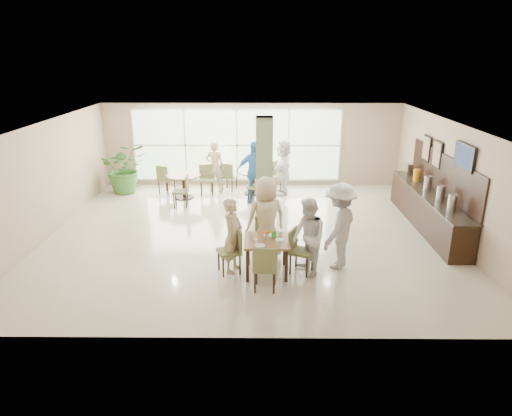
{
  "coord_description": "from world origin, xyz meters",
  "views": [
    {
      "loc": [
        0.29,
        -10.82,
        4.4
      ],
      "look_at": [
        0.2,
        -1.2,
        1.1
      ],
      "focal_mm": 32.0,
      "sensor_mm": 36.0,
      "label": 1
    }
  ],
  "objects_px": {
    "teen_standing": "(339,226)",
    "adult_a": "(254,172)",
    "main_table": "(267,244)",
    "buffet_counter": "(428,207)",
    "adult_standing": "(215,167)",
    "teen_right": "(308,238)",
    "teen_left": "(233,235)",
    "teen_far": "(266,218)",
    "round_table_left": "(184,180)",
    "adult_b": "(283,167)",
    "round_table_right": "(253,177)",
    "potted_plant": "(125,168)"
  },
  "relations": [
    {
      "from": "main_table",
      "to": "teen_left",
      "type": "xyz_separation_m",
      "value": [
        -0.7,
        0.11,
        0.14
      ]
    },
    {
      "from": "adult_standing",
      "to": "adult_b",
      "type": "bearing_deg",
      "value": -175.76
    },
    {
      "from": "round_table_right",
      "to": "teen_far",
      "type": "xyz_separation_m",
      "value": [
        0.35,
        -4.88,
        0.37
      ]
    },
    {
      "from": "buffet_counter",
      "to": "round_table_left",
      "type": "bearing_deg",
      "value": 159.93
    },
    {
      "from": "teen_standing",
      "to": "adult_a",
      "type": "bearing_deg",
      "value": -125.8
    },
    {
      "from": "teen_right",
      "to": "adult_standing",
      "type": "xyz_separation_m",
      "value": [
        -2.46,
        5.92,
        0.02
      ]
    },
    {
      "from": "buffet_counter",
      "to": "potted_plant",
      "type": "height_order",
      "value": "buffet_counter"
    },
    {
      "from": "main_table",
      "to": "teen_standing",
      "type": "height_order",
      "value": "teen_standing"
    },
    {
      "from": "main_table",
      "to": "round_table_right",
      "type": "distance_m",
      "value": 5.67
    },
    {
      "from": "teen_left",
      "to": "teen_far",
      "type": "bearing_deg",
      "value": -25.38
    },
    {
      "from": "round_table_left",
      "to": "teen_right",
      "type": "bearing_deg",
      "value": -57.02
    },
    {
      "from": "adult_a",
      "to": "adult_standing",
      "type": "bearing_deg",
      "value": 152.07
    },
    {
      "from": "round_table_right",
      "to": "buffet_counter",
      "type": "distance_m",
      "value": 5.49
    },
    {
      "from": "teen_far",
      "to": "adult_b",
      "type": "distance_m",
      "value": 4.93
    },
    {
      "from": "round_table_right",
      "to": "adult_a",
      "type": "relative_size",
      "value": 0.55
    },
    {
      "from": "teen_standing",
      "to": "teen_right",
      "type": "bearing_deg",
      "value": -30.29
    },
    {
      "from": "potted_plant",
      "to": "teen_left",
      "type": "xyz_separation_m",
      "value": [
        3.84,
        -5.67,
        -0.02
      ]
    },
    {
      "from": "round_table_left",
      "to": "teen_far",
      "type": "height_order",
      "value": "teen_far"
    },
    {
      "from": "teen_left",
      "to": "adult_standing",
      "type": "height_order",
      "value": "adult_standing"
    },
    {
      "from": "teen_left",
      "to": "adult_standing",
      "type": "xyz_separation_m",
      "value": [
        -0.92,
        5.77,
        0.05
      ]
    },
    {
      "from": "potted_plant",
      "to": "teen_left",
      "type": "distance_m",
      "value": 6.85
    },
    {
      "from": "teen_left",
      "to": "adult_standing",
      "type": "relative_size",
      "value": 0.95
    },
    {
      "from": "adult_a",
      "to": "adult_b",
      "type": "relative_size",
      "value": 1.07
    },
    {
      "from": "buffet_counter",
      "to": "teen_right",
      "type": "height_order",
      "value": "buffet_counter"
    },
    {
      "from": "round_table_right",
      "to": "teen_left",
      "type": "xyz_separation_m",
      "value": [
        -0.34,
        -5.54,
        0.24
      ]
    },
    {
      "from": "buffet_counter",
      "to": "adult_standing",
      "type": "xyz_separation_m",
      "value": [
        -5.89,
        3.18,
        0.29
      ]
    },
    {
      "from": "teen_far",
      "to": "teen_right",
      "type": "relative_size",
      "value": 1.14
    },
    {
      "from": "buffet_counter",
      "to": "teen_standing",
      "type": "distance_m",
      "value": 3.64
    },
    {
      "from": "adult_standing",
      "to": "teen_far",
      "type": "bearing_deg",
      "value": 117.07
    },
    {
      "from": "teen_left",
      "to": "teen_right",
      "type": "distance_m",
      "value": 1.56
    },
    {
      "from": "teen_left",
      "to": "teen_standing",
      "type": "xyz_separation_m",
      "value": [
        2.24,
        0.21,
        0.13
      ]
    },
    {
      "from": "teen_far",
      "to": "adult_standing",
      "type": "bearing_deg",
      "value": -95.39
    },
    {
      "from": "round_table_left",
      "to": "teen_left",
      "type": "xyz_separation_m",
      "value": [
        1.85,
        -5.07,
        0.22
      ]
    },
    {
      "from": "buffet_counter",
      "to": "teen_left",
      "type": "xyz_separation_m",
      "value": [
        -4.97,
        -2.58,
        0.25
      ]
    },
    {
      "from": "round_table_left",
      "to": "round_table_right",
      "type": "xyz_separation_m",
      "value": [
        2.19,
        0.47,
        -0.01
      ]
    },
    {
      "from": "round_table_left",
      "to": "main_table",
      "type": "bearing_deg",
      "value": -63.82
    },
    {
      "from": "teen_left",
      "to": "teen_right",
      "type": "bearing_deg",
      "value": -74.76
    },
    {
      "from": "adult_a",
      "to": "main_table",
      "type": "bearing_deg",
      "value": -73.74
    },
    {
      "from": "teen_left",
      "to": "adult_a",
      "type": "bearing_deg",
      "value": 16.32
    },
    {
      "from": "round_table_left",
      "to": "adult_b",
      "type": "xyz_separation_m",
      "value": [
        3.15,
        0.49,
        0.31
      ]
    },
    {
      "from": "teen_far",
      "to": "round_table_left",
      "type": "bearing_deg",
      "value": -82.97
    },
    {
      "from": "teen_right",
      "to": "teen_left",
      "type": "bearing_deg",
      "value": -116.5
    },
    {
      "from": "teen_left",
      "to": "teen_far",
      "type": "height_order",
      "value": "teen_far"
    },
    {
      "from": "teen_left",
      "to": "teen_standing",
      "type": "relative_size",
      "value": 0.86
    },
    {
      "from": "round_table_right",
      "to": "adult_a",
      "type": "xyz_separation_m",
      "value": [
        0.04,
        -0.88,
        0.38
      ]
    },
    {
      "from": "potted_plant",
      "to": "teen_standing",
      "type": "relative_size",
      "value": 0.88
    },
    {
      "from": "adult_standing",
      "to": "main_table",
      "type": "bearing_deg",
      "value": 114.94
    },
    {
      "from": "round_table_left",
      "to": "adult_a",
      "type": "height_order",
      "value": "adult_a"
    },
    {
      "from": "main_table",
      "to": "adult_a",
      "type": "relative_size",
      "value": 0.49
    },
    {
      "from": "teen_far",
      "to": "adult_standing",
      "type": "distance_m",
      "value": 5.35
    }
  ]
}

